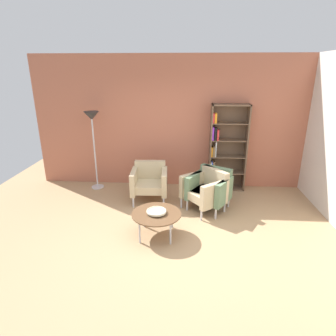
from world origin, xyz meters
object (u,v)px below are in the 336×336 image
(coffee_table_low, at_px, (157,215))
(decorative_bowl, at_px, (156,211))
(floor_lamp_torchiere, at_px, (92,125))
(armchair_near_window, at_px, (206,189))
(bookshelf_tall, at_px, (225,149))
(armchair_corner_red, at_px, (210,188))
(armchair_by_bookshelf, at_px, (150,181))

(coffee_table_low, bearing_deg, decorative_bowl, 90.00)
(coffee_table_low, bearing_deg, floor_lamp_torchiere, 129.99)
(armchair_near_window, xyz_separation_m, floor_lamp_torchiere, (-2.42, 0.90, 1.03))
(decorative_bowl, bearing_deg, bookshelf_tall, 57.74)
(armchair_corner_red, bearing_deg, coffee_table_low, -100.93)
(coffee_table_low, relative_size, armchair_by_bookshelf, 1.03)
(armchair_corner_red, bearing_deg, bookshelf_tall, 100.60)
(bookshelf_tall, relative_size, armchair_corner_red, 2.03)
(bookshelf_tall, distance_m, coffee_table_low, 2.49)
(armchair_near_window, distance_m, armchair_corner_red, 0.12)
(armchair_near_window, relative_size, armchair_by_bookshelf, 1.22)
(armchair_by_bookshelf, bearing_deg, bookshelf_tall, 21.51)
(decorative_bowl, height_order, armchair_near_window, armchair_near_window)
(coffee_table_low, xyz_separation_m, floor_lamp_torchiere, (-1.58, 1.88, 1.08))
(coffee_table_low, height_order, floor_lamp_torchiere, floor_lamp_torchiere)
(decorative_bowl, bearing_deg, armchair_by_bookshelf, 102.23)
(coffee_table_low, relative_size, decorative_bowl, 2.50)
(coffee_table_low, xyz_separation_m, armchair_corner_red, (0.93, 1.06, 0.04))
(armchair_near_window, distance_m, floor_lamp_torchiere, 2.78)
(coffee_table_low, relative_size, armchair_corner_red, 0.86)
(bookshelf_tall, bearing_deg, floor_lamp_torchiere, -176.61)
(decorative_bowl, bearing_deg, armchair_near_window, 49.31)
(armchair_by_bookshelf, relative_size, floor_lamp_torchiere, 0.45)
(bookshelf_tall, bearing_deg, decorative_bowl, -122.26)
(coffee_table_low, relative_size, floor_lamp_torchiere, 0.46)
(floor_lamp_torchiere, bearing_deg, armchair_by_bookshelf, -23.21)
(decorative_bowl, xyz_separation_m, armchair_corner_red, (0.93, 1.06, -0.02))
(armchair_corner_red, xyz_separation_m, floor_lamp_torchiere, (-2.51, 0.82, 1.03))
(decorative_bowl, relative_size, armchair_near_window, 0.34)
(bookshelf_tall, relative_size, armchair_by_bookshelf, 2.44)
(decorative_bowl, xyz_separation_m, armchair_near_window, (0.84, 0.98, -0.02))
(armchair_corner_red, bearing_deg, floor_lamp_torchiere, -167.62)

